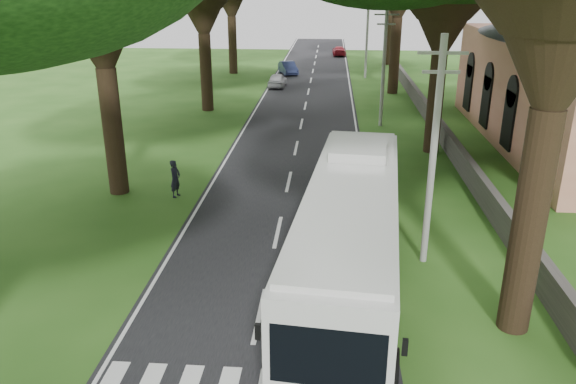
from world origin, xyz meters
TOP-DOWN VIEW (x-y plane):
  - ground at (0.00, 0.00)m, footprint 140.00×140.00m
  - road at (0.00, 25.00)m, footprint 8.00×120.00m
  - property_wall at (9.00, 24.00)m, footprint 0.35×50.00m
  - pole_near at (5.50, 6.00)m, footprint 1.60×0.24m
  - pole_mid at (5.50, 26.00)m, footprint 1.60×0.24m
  - pole_far at (5.50, 46.00)m, footprint 1.60×0.24m
  - coach_bus at (2.71, 3.43)m, footprint 4.05×13.25m
  - distant_car_a at (-3.00, 40.13)m, footprint 1.69×3.81m
  - distant_car_b at (-2.58, 47.66)m, footprint 2.53×4.21m
  - distant_car_c at (3.00, 63.52)m, footprint 1.82×4.17m
  - pedestrian at (-5.13, 11.63)m, footprint 0.58×0.74m

SIDE VIEW (x-z plane):
  - ground at x=0.00m, z-range 0.00..0.00m
  - road at x=0.00m, z-range -0.01..0.03m
  - property_wall at x=9.00m, z-range 0.00..1.20m
  - distant_car_c at x=3.00m, z-range 0.03..1.22m
  - distant_car_a at x=-3.00m, z-range 0.03..1.30m
  - distant_car_b at x=-2.58m, z-range 0.03..1.34m
  - pedestrian at x=-5.13m, z-range 0.00..1.78m
  - coach_bus at x=2.71m, z-range 0.15..3.99m
  - pole_near at x=5.50m, z-range 0.18..8.18m
  - pole_mid at x=5.50m, z-range 0.18..8.18m
  - pole_far at x=5.50m, z-range 0.18..8.18m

